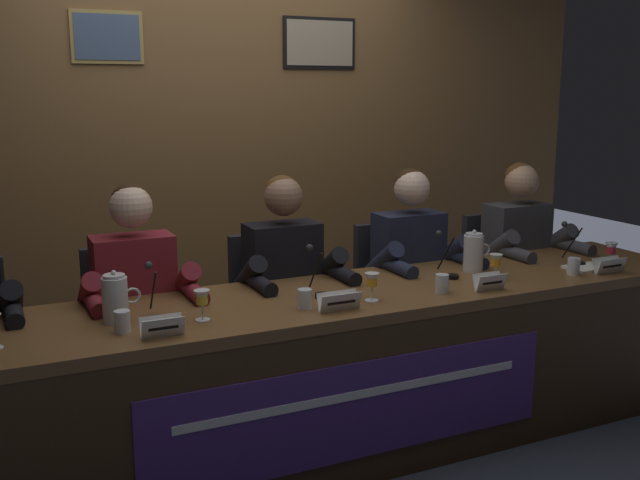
# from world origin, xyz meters

# --- Properties ---
(ground_plane) EXTENTS (12.00, 12.00, 0.00)m
(ground_plane) POSITION_xyz_m (0.00, 0.00, 0.00)
(ground_plane) COLOR #383D4C
(wall_back_panelled) EXTENTS (5.16, 0.14, 2.60)m
(wall_back_panelled) POSITION_xyz_m (0.00, 1.41, 1.30)
(wall_back_panelled) COLOR brown
(wall_back_panelled) RESTS_ON ground_plane
(conference_table) EXTENTS (3.96, 0.74, 0.75)m
(conference_table) POSITION_xyz_m (0.00, -0.11, 0.52)
(conference_table) COLOR brown
(conference_table) RESTS_ON ground_plane
(chair_left) EXTENTS (0.44, 0.45, 0.91)m
(chair_left) POSITION_xyz_m (-0.73, 0.55, 0.45)
(chair_left) COLOR black
(chair_left) RESTS_ON ground_plane
(panelist_left) EXTENTS (0.51, 0.48, 1.24)m
(panelist_left) POSITION_xyz_m (-0.73, 0.35, 0.72)
(panelist_left) COLOR black
(panelist_left) RESTS_ON ground_plane
(nameplate_left) EXTENTS (0.16, 0.06, 0.08)m
(nameplate_left) POSITION_xyz_m (-0.77, -0.26, 0.79)
(nameplate_left) COLOR white
(nameplate_left) RESTS_ON conference_table
(juice_glass_left) EXTENTS (0.06, 0.06, 0.12)m
(juice_glass_left) POSITION_xyz_m (-0.58, -0.13, 0.84)
(juice_glass_left) COLOR white
(juice_glass_left) RESTS_ON conference_table
(water_cup_left) EXTENTS (0.06, 0.06, 0.08)m
(water_cup_left) POSITION_xyz_m (-0.89, -0.15, 0.79)
(water_cup_left) COLOR silver
(water_cup_left) RESTS_ON conference_table
(microphone_left) EXTENTS (0.06, 0.17, 0.22)m
(microphone_left) POSITION_xyz_m (-0.74, -0.03, 0.83)
(microphone_left) COLOR black
(microphone_left) RESTS_ON conference_table
(chair_center) EXTENTS (0.44, 0.45, 0.91)m
(chair_center) POSITION_xyz_m (0.00, 0.55, 0.45)
(chair_center) COLOR black
(chair_center) RESTS_ON ground_plane
(panelist_center) EXTENTS (0.51, 0.48, 1.24)m
(panelist_center) POSITION_xyz_m (0.00, 0.35, 0.72)
(panelist_center) COLOR black
(panelist_center) RESTS_ON ground_plane
(nameplate_center) EXTENTS (0.18, 0.06, 0.08)m
(nameplate_center) POSITION_xyz_m (-0.03, -0.25, 0.79)
(nameplate_center) COLOR white
(nameplate_center) RESTS_ON conference_table
(juice_glass_center) EXTENTS (0.06, 0.06, 0.12)m
(juice_glass_center) POSITION_xyz_m (0.16, -0.18, 0.84)
(juice_glass_center) COLOR white
(juice_glass_center) RESTS_ON conference_table
(water_cup_center) EXTENTS (0.06, 0.06, 0.08)m
(water_cup_center) POSITION_xyz_m (-0.15, -0.16, 0.79)
(water_cup_center) COLOR silver
(water_cup_center) RESTS_ON conference_table
(microphone_center) EXTENTS (0.06, 0.17, 0.22)m
(microphone_center) POSITION_xyz_m (-0.01, 0.00, 0.83)
(microphone_center) COLOR black
(microphone_center) RESTS_ON conference_table
(chair_right) EXTENTS (0.44, 0.45, 0.91)m
(chair_right) POSITION_xyz_m (0.73, 0.55, 0.45)
(chair_right) COLOR black
(chair_right) RESTS_ON ground_plane
(panelist_right) EXTENTS (0.51, 0.48, 1.24)m
(panelist_right) POSITION_xyz_m (0.73, 0.35, 0.72)
(panelist_right) COLOR black
(panelist_right) RESTS_ON ground_plane
(nameplate_right) EXTENTS (0.15, 0.06, 0.08)m
(nameplate_right) POSITION_xyz_m (0.73, -0.26, 0.79)
(nameplate_right) COLOR white
(nameplate_right) RESTS_ON conference_table
(juice_glass_right) EXTENTS (0.06, 0.06, 0.12)m
(juice_glass_right) POSITION_xyz_m (0.88, -0.11, 0.84)
(juice_glass_right) COLOR white
(juice_glass_right) RESTS_ON conference_table
(water_cup_right) EXTENTS (0.06, 0.06, 0.08)m
(water_cup_right) POSITION_xyz_m (0.51, -0.20, 0.79)
(water_cup_right) COLOR silver
(water_cup_right) RESTS_ON conference_table
(microphone_right) EXTENTS (0.06, 0.17, 0.22)m
(microphone_right) POSITION_xyz_m (0.70, 0.03, 0.83)
(microphone_right) COLOR black
(microphone_right) RESTS_ON conference_table
(chair_far_right) EXTENTS (0.44, 0.45, 0.91)m
(chair_far_right) POSITION_xyz_m (1.46, 0.55, 0.45)
(chair_far_right) COLOR black
(chair_far_right) RESTS_ON ground_plane
(panelist_far_right) EXTENTS (0.51, 0.48, 1.24)m
(panelist_far_right) POSITION_xyz_m (1.46, 0.35, 0.72)
(panelist_far_right) COLOR black
(panelist_far_right) RESTS_ON ground_plane
(nameplate_far_right) EXTENTS (0.17, 0.06, 0.08)m
(nameplate_far_right) POSITION_xyz_m (1.47, -0.26, 0.79)
(nameplate_far_right) COLOR white
(nameplate_far_right) RESTS_ON conference_table
(juice_glass_far_right) EXTENTS (0.06, 0.06, 0.12)m
(juice_glass_far_right) POSITION_xyz_m (1.59, -0.15, 0.84)
(juice_glass_far_right) COLOR white
(juice_glass_far_right) RESTS_ON conference_table
(water_cup_far_right) EXTENTS (0.06, 0.06, 0.08)m
(water_cup_far_right) POSITION_xyz_m (1.28, -0.20, 0.79)
(water_cup_far_right) COLOR silver
(water_cup_far_right) RESTS_ON conference_table
(microphone_far_right) EXTENTS (0.06, 0.17, 0.22)m
(microphone_far_right) POSITION_xyz_m (1.45, -0.04, 0.83)
(microphone_far_right) COLOR black
(microphone_far_right) RESTS_ON conference_table
(water_pitcher_left_side) EXTENTS (0.15, 0.10, 0.21)m
(water_pitcher_left_side) POSITION_xyz_m (-0.89, -0.01, 0.85)
(water_pitcher_left_side) COLOR silver
(water_pitcher_left_side) RESTS_ON conference_table
(water_pitcher_right_side) EXTENTS (0.15, 0.10, 0.21)m
(water_pitcher_right_side) POSITION_xyz_m (0.89, 0.08, 0.85)
(water_pitcher_right_side) COLOR silver
(water_pitcher_right_side) RESTS_ON conference_table
(document_stack_far_right) EXTENTS (0.21, 0.16, 0.01)m
(document_stack_far_right) POSITION_xyz_m (1.44, -0.14, 0.76)
(document_stack_far_right) COLOR white
(document_stack_far_right) RESTS_ON conference_table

